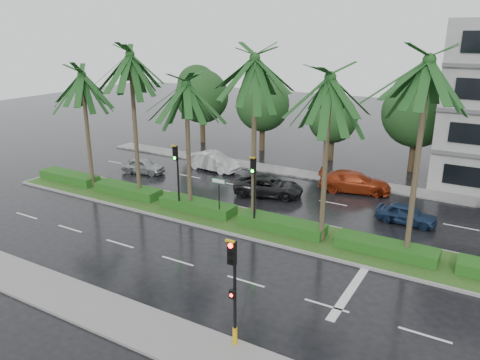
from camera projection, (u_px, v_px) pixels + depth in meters
The scene contains 17 objects.
ground at pixel (229, 227), 27.97m from camera, with size 120.00×120.00×0.00m, color black.
near_sidewalk at pixel (101, 310), 19.58m from camera, with size 40.00×2.40×0.12m, color slate.
far_sidewalk at pixel (307, 175), 37.80m from camera, with size 40.00×2.00×0.12m, color slate.
median at pixel (237, 220), 28.77m from camera, with size 36.00×4.00×0.15m.
hedge at pixel (237, 215), 28.65m from camera, with size 35.20×1.40×0.60m.
lane_markings at pixel (271, 241), 26.16m from camera, with size 34.00×13.06×0.01m.
palm_row at pixel (219, 80), 26.78m from camera, with size 26.30×4.20×10.63m.
signal_near at pixel (233, 289), 16.61m from camera, with size 0.34×0.45×4.36m.
signal_median_left at pixel (177, 168), 29.22m from camera, with size 0.34×0.42×4.36m.
signal_median_right at pixel (254, 182), 26.57m from camera, with size 0.34×0.42×4.36m.
street_sign at pixel (219, 188), 28.19m from camera, with size 0.95×0.09×2.60m.
bg_trees at pixel (322, 106), 41.46m from camera, with size 32.96×5.58×8.06m.
car_silver at pixel (143, 166), 38.21m from camera, with size 3.61×1.45×1.23m, color #A0A4A8.
car_white at pixel (213, 161), 38.96m from camera, with size 4.65×1.62×1.53m, color silver.
car_darkgrey at pixel (269, 186), 33.06m from camera, with size 4.88×2.25×1.36m, color black.
car_red at pixel (355, 182), 33.85m from camera, with size 5.12×2.08×1.49m, color #962D10.
car_blue at pixel (406, 214), 28.33m from camera, with size 3.57×1.43×1.21m, color navy.
Camera 1 is at (13.58, -21.87, 11.31)m, focal length 35.00 mm.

